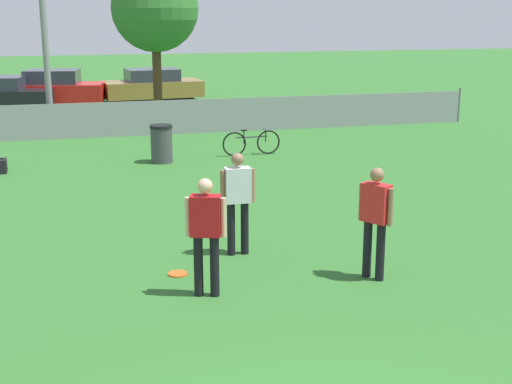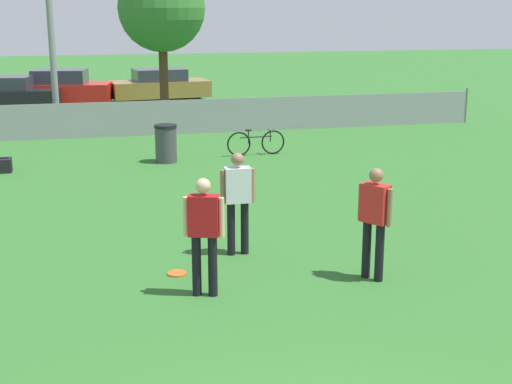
{
  "view_description": "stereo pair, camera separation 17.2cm",
  "coord_description": "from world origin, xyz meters",
  "px_view_note": "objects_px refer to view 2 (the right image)",
  "views": [
    {
      "loc": [
        -2.01,
        -4.57,
        3.92
      ],
      "look_at": [
        0.84,
        6.19,
        1.05
      ],
      "focal_mm": 50.0,
      "sensor_mm": 36.0,
      "label": 1
    },
    {
      "loc": [
        -1.84,
        -4.61,
        3.92
      ],
      "look_at": [
        0.84,
        6.19,
        1.05
      ],
      "focal_mm": 50.0,
      "sensor_mm": 36.0,
      "label": 2
    }
  ],
  "objects_px": {
    "bicycle_sideline": "(256,143)",
    "parked_car_red": "(61,89)",
    "player_defender_red": "(204,228)",
    "player_receiver_white": "(238,196)",
    "player_thrower_red": "(374,216)",
    "parked_car_tan": "(160,85)",
    "parked_car_dark": "(2,94)",
    "tree_near_pole": "(162,9)",
    "trash_bin": "(166,143)",
    "frisbee_disc": "(177,273)"
  },
  "relations": [
    {
      "from": "player_defender_red",
      "to": "player_receiver_white",
      "type": "bearing_deg",
      "value": 80.71
    },
    {
      "from": "player_receiver_white",
      "to": "trash_bin",
      "type": "bearing_deg",
      "value": 92.35
    },
    {
      "from": "bicycle_sideline",
      "to": "parked_car_red",
      "type": "distance_m",
      "value": 12.97
    },
    {
      "from": "bicycle_sideline",
      "to": "parked_car_red",
      "type": "bearing_deg",
      "value": 111.87
    },
    {
      "from": "parked_car_tan",
      "to": "player_defender_red",
      "type": "bearing_deg",
      "value": -100.98
    },
    {
      "from": "tree_near_pole",
      "to": "bicycle_sideline",
      "type": "relative_size",
      "value": 3.32
    },
    {
      "from": "trash_bin",
      "to": "parked_car_red",
      "type": "distance_m",
      "value": 12.47
    },
    {
      "from": "player_receiver_white",
      "to": "parked_car_red",
      "type": "relative_size",
      "value": 0.4
    },
    {
      "from": "player_thrower_red",
      "to": "parked_car_tan",
      "type": "xyz_separation_m",
      "value": [
        -0.68,
        21.84,
        -0.3
      ]
    },
    {
      "from": "frisbee_disc",
      "to": "trash_bin",
      "type": "xyz_separation_m",
      "value": [
        0.84,
        8.21,
        0.49
      ]
    },
    {
      "from": "frisbee_disc",
      "to": "trash_bin",
      "type": "distance_m",
      "value": 8.27
    },
    {
      "from": "player_defender_red",
      "to": "parked_car_dark",
      "type": "bearing_deg",
      "value": 120.76
    },
    {
      "from": "trash_bin",
      "to": "player_thrower_red",
      "type": "bearing_deg",
      "value": -77.82
    },
    {
      "from": "player_receiver_white",
      "to": "player_defender_red",
      "type": "bearing_deg",
      "value": -117.16
    },
    {
      "from": "parked_car_red",
      "to": "trash_bin",
      "type": "bearing_deg",
      "value": -66.86
    },
    {
      "from": "player_thrower_red",
      "to": "parked_car_dark",
      "type": "distance_m",
      "value": 21.57
    },
    {
      "from": "player_defender_red",
      "to": "trash_bin",
      "type": "bearing_deg",
      "value": 104.69
    },
    {
      "from": "player_receiver_white",
      "to": "bicycle_sideline",
      "type": "relative_size",
      "value": 1.03
    },
    {
      "from": "player_receiver_white",
      "to": "parked_car_dark",
      "type": "bearing_deg",
      "value": 106.26
    },
    {
      "from": "tree_near_pole",
      "to": "parked_car_tan",
      "type": "xyz_separation_m",
      "value": [
        0.41,
        5.21,
        -3.23
      ]
    },
    {
      "from": "tree_near_pole",
      "to": "parked_car_dark",
      "type": "distance_m",
      "value": 7.76
    },
    {
      "from": "frisbee_disc",
      "to": "bicycle_sideline",
      "type": "height_order",
      "value": "bicycle_sideline"
    },
    {
      "from": "trash_bin",
      "to": "player_receiver_white",
      "type": "bearing_deg",
      "value": -88.01
    },
    {
      "from": "tree_near_pole",
      "to": "player_defender_red",
      "type": "distance_m",
      "value": 16.97
    },
    {
      "from": "player_thrower_red",
      "to": "parked_car_tan",
      "type": "bearing_deg",
      "value": 147.88
    },
    {
      "from": "frisbee_disc",
      "to": "trash_bin",
      "type": "relative_size",
      "value": 0.3
    },
    {
      "from": "frisbee_disc",
      "to": "parked_car_tan",
      "type": "bearing_deg",
      "value": 84.21
    },
    {
      "from": "parked_car_dark",
      "to": "parked_car_red",
      "type": "xyz_separation_m",
      "value": [
        2.24,
        0.86,
        0.06
      ]
    },
    {
      "from": "tree_near_pole",
      "to": "player_defender_red",
      "type": "bearing_deg",
      "value": -94.93
    },
    {
      "from": "parked_car_dark",
      "to": "frisbee_disc",
      "type": "bearing_deg",
      "value": -66.87
    },
    {
      "from": "tree_near_pole",
      "to": "player_defender_red",
      "type": "xyz_separation_m",
      "value": [
        -1.44,
        -16.65,
        -2.93
      ]
    },
    {
      "from": "bicycle_sideline",
      "to": "parked_car_red",
      "type": "height_order",
      "value": "parked_car_red"
    },
    {
      "from": "parked_car_dark",
      "to": "parked_car_tan",
      "type": "xyz_separation_m",
      "value": [
        6.37,
        1.46,
        0.03
      ]
    },
    {
      "from": "player_thrower_red",
      "to": "parked_car_red",
      "type": "distance_m",
      "value": 21.78
    },
    {
      "from": "player_thrower_red",
      "to": "player_defender_red",
      "type": "bearing_deg",
      "value": -123.47
    },
    {
      "from": "player_receiver_white",
      "to": "parked_car_dark",
      "type": "height_order",
      "value": "player_receiver_white"
    },
    {
      "from": "parked_car_red",
      "to": "parked_car_tan",
      "type": "xyz_separation_m",
      "value": [
        4.14,
        0.61,
        -0.03
      ]
    },
    {
      "from": "player_defender_red",
      "to": "trash_bin",
      "type": "xyz_separation_m",
      "value": [
        0.57,
        9.12,
        -0.49
      ]
    },
    {
      "from": "player_defender_red",
      "to": "player_thrower_red",
      "type": "distance_m",
      "value": 2.53
    },
    {
      "from": "parked_car_dark",
      "to": "trash_bin",
      "type": "bearing_deg",
      "value": -54.87
    },
    {
      "from": "player_receiver_white",
      "to": "trash_bin",
      "type": "height_order",
      "value": "player_receiver_white"
    },
    {
      "from": "tree_near_pole",
      "to": "player_defender_red",
      "type": "relative_size",
      "value": 3.23
    },
    {
      "from": "frisbee_disc",
      "to": "parked_car_red",
      "type": "relative_size",
      "value": 0.07
    },
    {
      "from": "tree_near_pole",
      "to": "trash_bin",
      "type": "height_order",
      "value": "tree_near_pole"
    },
    {
      "from": "parked_car_tan",
      "to": "parked_car_dark",
      "type": "bearing_deg",
      "value": -173.23
    },
    {
      "from": "player_receiver_white",
      "to": "frisbee_disc",
      "type": "bearing_deg",
      "value": -148.12
    },
    {
      "from": "player_defender_red",
      "to": "trash_bin",
      "type": "distance_m",
      "value": 9.15
    },
    {
      "from": "player_defender_red",
      "to": "player_receiver_white",
      "type": "relative_size",
      "value": 1.0
    },
    {
      "from": "frisbee_disc",
      "to": "parked_car_dark",
      "type": "bearing_deg",
      "value": 102.31
    },
    {
      "from": "player_defender_red",
      "to": "bicycle_sideline",
      "type": "height_order",
      "value": "player_defender_red"
    }
  ]
}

